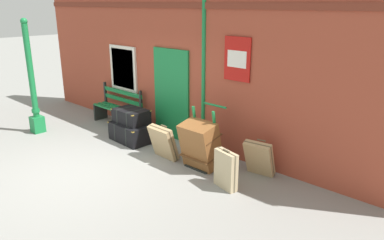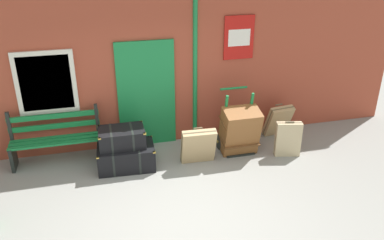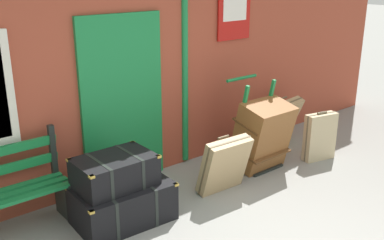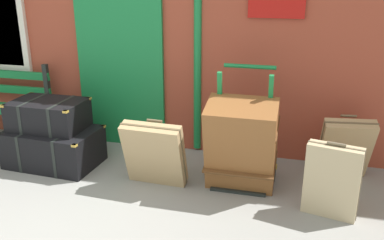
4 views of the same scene
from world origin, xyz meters
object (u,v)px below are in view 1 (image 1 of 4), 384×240
at_px(lamp_post, 33,92).
at_px(platform_bench, 118,108).
at_px(steamer_trunk_middle, 131,116).
at_px(steamer_trunk_base, 132,132).
at_px(suitcase_cream, 259,158).
at_px(large_brown_trunk, 200,145).
at_px(suitcase_oxblood, 163,142).
at_px(suitcase_charcoal, 226,170).
at_px(porters_trolley, 206,152).

bearing_deg(lamp_post, platform_bench, 60.36).
relative_size(platform_bench, steamer_trunk_middle, 1.97).
bearing_deg(steamer_trunk_base, steamer_trunk_middle, 138.09).
distance_m(steamer_trunk_middle, suitcase_cream, 3.26).
bearing_deg(large_brown_trunk, platform_bench, 170.86).
height_order(suitcase_oxblood, suitcase_charcoal, suitcase_oxblood).
bearing_deg(suitcase_charcoal, steamer_trunk_base, 173.84).
bearing_deg(suitcase_oxblood, suitcase_cream, 19.01).
height_order(steamer_trunk_middle, large_brown_trunk, large_brown_trunk).
distance_m(lamp_post, suitcase_oxblood, 3.69).
bearing_deg(steamer_trunk_middle, large_brown_trunk, -1.63).
bearing_deg(large_brown_trunk, suitcase_oxblood, -168.14).
distance_m(steamer_trunk_middle, porters_trolley, 2.22).
bearing_deg(suitcase_cream, suitcase_oxblood, -160.99).
bearing_deg(suitcase_cream, platform_bench, 179.10).
distance_m(lamp_post, suitcase_cream, 5.66).
bearing_deg(steamer_trunk_middle, steamer_trunk_base, -41.91).
xyz_separation_m(steamer_trunk_base, suitcase_charcoal, (3.01, -0.32, 0.13)).
relative_size(large_brown_trunk, suitcase_charcoal, 1.34).
xyz_separation_m(porters_trolley, suitcase_cream, (1.03, 0.30, 0.08)).
bearing_deg(lamp_post, suitcase_charcoal, 9.70).
bearing_deg(suitcase_charcoal, suitcase_oxblood, 175.79).
relative_size(platform_bench, suitcase_charcoal, 2.25).
xyz_separation_m(suitcase_cream, suitcase_charcoal, (-0.17, -0.78, -0.01)).
height_order(steamer_trunk_middle, suitcase_charcoal, steamer_trunk_middle).
xyz_separation_m(porters_trolley, large_brown_trunk, (-0.00, -0.17, 0.21)).
xyz_separation_m(steamer_trunk_base, suitcase_cream, (3.18, 0.45, 0.14)).
relative_size(steamer_trunk_base, large_brown_trunk, 1.09).
xyz_separation_m(steamer_trunk_middle, large_brown_trunk, (2.20, -0.06, -0.10)).
height_order(steamer_trunk_middle, suitcase_oxblood, steamer_trunk_middle).
distance_m(platform_bench, steamer_trunk_base, 1.33).
xyz_separation_m(platform_bench, suitcase_charcoal, (4.21, -0.85, -0.11)).
relative_size(suitcase_oxblood, suitcase_cream, 1.01).
xyz_separation_m(steamer_trunk_middle, porters_trolley, (2.20, 0.11, -0.31)).
distance_m(lamp_post, steamer_trunk_middle, 2.52).
xyz_separation_m(lamp_post, steamer_trunk_middle, (2.14, 1.26, -0.45)).
height_order(platform_bench, porters_trolley, porters_trolley).
distance_m(steamer_trunk_base, porters_trolley, 2.15).
relative_size(lamp_post, large_brown_trunk, 2.87).
xyz_separation_m(steamer_trunk_middle, suitcase_charcoal, (3.06, -0.37, -0.24)).
xyz_separation_m(porters_trolley, suitcase_oxblood, (-0.86, -0.35, 0.08)).
xyz_separation_m(steamer_trunk_middle, suitcase_cream, (3.23, 0.41, -0.23)).
height_order(platform_bench, large_brown_trunk, platform_bench).
xyz_separation_m(steamer_trunk_base, large_brown_trunk, (2.15, -0.02, 0.27)).
bearing_deg(platform_bench, suitcase_oxblood, -16.09).
distance_m(steamer_trunk_middle, large_brown_trunk, 2.20).
bearing_deg(suitcase_charcoal, suitcase_cream, 77.82).
relative_size(platform_bench, porters_trolley, 1.34).
distance_m(lamp_post, steamer_trunk_base, 2.64).
distance_m(steamer_trunk_base, suitcase_cream, 3.21).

